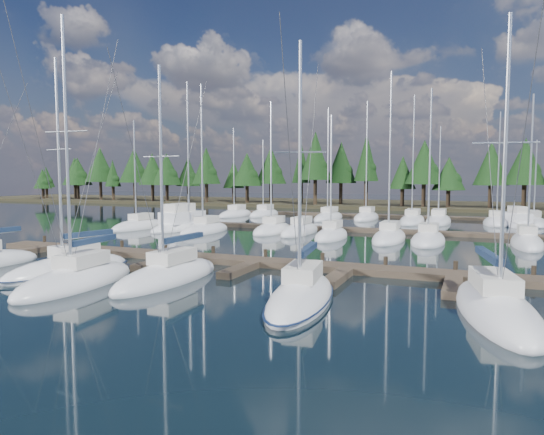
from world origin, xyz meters
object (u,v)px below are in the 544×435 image
at_px(front_sailboat_3, 169,276).
at_px(front_sailboat_4, 301,297).
at_px(front_sailboat_2, 78,280).
at_px(motor_yacht_right, 516,223).
at_px(motor_yacht_left, 183,225).
at_px(front_sailboat_5, 496,309).
at_px(main_dock, 255,263).
at_px(front_sailboat_1, 70,269).

bearing_deg(front_sailboat_3, front_sailboat_4, -10.85).
distance_m(front_sailboat_2, motor_yacht_right, 50.08).
height_order(front_sailboat_4, motor_yacht_left, front_sailboat_4).
distance_m(front_sailboat_4, front_sailboat_5, 8.20).
distance_m(front_sailboat_5, motor_yacht_right, 41.72).
distance_m(main_dock, motor_yacht_right, 39.49).
relative_size(main_dock, motor_yacht_left, 4.46).
bearing_deg(front_sailboat_2, front_sailboat_3, 35.94).
bearing_deg(motor_yacht_right, main_dock, -116.53).
height_order(front_sailboat_2, front_sailboat_5, front_sailboat_2).
bearing_deg(motor_yacht_right, front_sailboat_2, -118.70).
bearing_deg(main_dock, front_sailboat_3, -113.98).
distance_m(front_sailboat_3, front_sailboat_4, 8.45).
relative_size(front_sailboat_5, motor_yacht_left, 1.30).
height_order(main_dock, front_sailboat_3, front_sailboat_3).
height_order(front_sailboat_2, front_sailboat_4, front_sailboat_2).
relative_size(front_sailboat_1, motor_yacht_left, 1.35).
relative_size(motor_yacht_left, motor_yacht_right, 1.19).
relative_size(front_sailboat_1, front_sailboat_5, 1.04).
bearing_deg(front_sailboat_1, front_sailboat_5, 0.16).
distance_m(front_sailboat_1, front_sailboat_3, 6.72).
xyz_separation_m(front_sailboat_3, front_sailboat_4, (8.29, -1.59, -0.00)).
height_order(main_dock, motor_yacht_left, motor_yacht_left).
xyz_separation_m(front_sailboat_1, front_sailboat_3, (6.71, 0.45, -0.00)).
bearing_deg(front_sailboat_4, main_dock, 127.53).
xyz_separation_m(front_sailboat_4, motor_yacht_right, (11.94, 42.75, 0.16)).
distance_m(main_dock, front_sailboat_4, 9.36).
bearing_deg(front_sailboat_3, front_sailboat_5, -1.35).
relative_size(front_sailboat_5, motor_yacht_right, 1.55).
height_order(front_sailboat_5, motor_yacht_left, front_sailboat_5).
bearing_deg(main_dock, motor_yacht_right, 63.47).
distance_m(main_dock, motor_yacht_left, 24.16).
xyz_separation_m(front_sailboat_1, front_sailboat_5, (23.12, 0.07, -0.01)).
bearing_deg(motor_yacht_left, front_sailboat_1, -72.51).
relative_size(main_dock, motor_yacht_right, 5.31).
height_order(front_sailboat_4, motor_yacht_right, front_sailboat_4).
bearing_deg(front_sailboat_2, front_sailboat_4, 5.57).
distance_m(main_dock, front_sailboat_5, 15.15).
bearing_deg(main_dock, front_sailboat_4, -52.47).
distance_m(motor_yacht_left, motor_yacht_right, 38.79).
relative_size(front_sailboat_3, motor_yacht_right, 1.50).
bearing_deg(front_sailboat_5, main_dock, 155.77).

